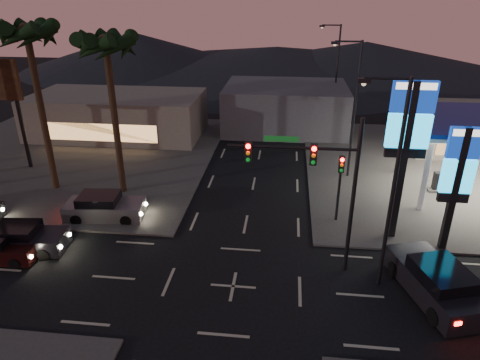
# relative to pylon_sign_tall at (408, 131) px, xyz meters

# --- Properties ---
(ground) EXTENTS (140.00, 140.00, 0.00)m
(ground) POSITION_rel_pylon_sign_tall_xyz_m (-8.50, -5.50, -6.39)
(ground) COLOR black
(ground) RESTS_ON ground
(corner_lot_ne) EXTENTS (24.00, 24.00, 0.12)m
(corner_lot_ne) POSITION_rel_pylon_sign_tall_xyz_m (7.50, 10.50, -6.33)
(corner_lot_ne) COLOR #47443F
(corner_lot_ne) RESTS_ON ground
(corner_lot_nw) EXTENTS (24.00, 24.00, 0.12)m
(corner_lot_nw) POSITION_rel_pylon_sign_tall_xyz_m (-24.50, 10.50, -6.33)
(corner_lot_nw) COLOR #47443F
(corner_lot_nw) RESTS_ON ground
(convenience_store) EXTENTS (10.00, 6.00, 4.00)m
(convenience_store) POSITION_rel_pylon_sign_tall_xyz_m (9.50, 15.50, -4.39)
(convenience_store) COLOR #726B5B
(convenience_store) RESTS_ON ground
(pylon_sign_tall) EXTENTS (2.20, 0.35, 9.00)m
(pylon_sign_tall) POSITION_rel_pylon_sign_tall_xyz_m (0.00, 0.00, 0.00)
(pylon_sign_tall) COLOR black
(pylon_sign_tall) RESTS_ON ground
(pylon_sign_short) EXTENTS (1.60, 0.35, 7.00)m
(pylon_sign_short) POSITION_rel_pylon_sign_tall_xyz_m (2.50, -1.00, -1.74)
(pylon_sign_short) COLOR black
(pylon_sign_short) RESTS_ON ground
(traffic_signal_mast) EXTENTS (6.10, 0.39, 8.00)m
(traffic_signal_mast) POSITION_rel_pylon_sign_tall_xyz_m (-4.74, -3.51, -1.17)
(traffic_signal_mast) COLOR black
(traffic_signal_mast) RESTS_ON ground
(pedestal_signal) EXTENTS (0.32, 0.39, 4.30)m
(pedestal_signal) POSITION_rel_pylon_sign_tall_xyz_m (-3.00, 1.48, -3.47)
(pedestal_signal) COLOR black
(pedestal_signal) RESTS_ON ground
(streetlight_near) EXTENTS (2.14, 0.25, 10.00)m
(streetlight_near) POSITION_rel_pylon_sign_tall_xyz_m (-1.71, -4.50, -0.68)
(streetlight_near) COLOR black
(streetlight_near) RESTS_ON ground
(streetlight_mid) EXTENTS (2.14, 0.25, 10.00)m
(streetlight_mid) POSITION_rel_pylon_sign_tall_xyz_m (-1.71, 8.50, -0.68)
(streetlight_mid) COLOR black
(streetlight_mid) RESTS_ON ground
(streetlight_far) EXTENTS (2.14, 0.25, 10.00)m
(streetlight_far) POSITION_rel_pylon_sign_tall_xyz_m (-1.71, 22.50, -0.68)
(streetlight_far) COLOR black
(streetlight_far) RESTS_ON ground
(palm_a) EXTENTS (4.41, 4.41, 10.86)m
(palm_a) POSITION_rel_pylon_sign_tall_xyz_m (-17.50, 4.00, 3.03)
(palm_a) COLOR black
(palm_a) RESTS_ON ground
(palm_b) EXTENTS (4.41, 4.41, 11.46)m
(palm_b) POSITION_rel_pylon_sign_tall_xyz_m (-22.50, 4.00, 3.58)
(palm_b) COLOR black
(palm_b) RESTS_ON ground
(building_far_west) EXTENTS (16.00, 8.00, 4.00)m
(building_far_west) POSITION_rel_pylon_sign_tall_xyz_m (-22.50, 16.50, -4.39)
(building_far_west) COLOR #726B5B
(building_far_west) RESTS_ON ground
(building_far_mid) EXTENTS (12.00, 9.00, 4.40)m
(building_far_mid) POSITION_rel_pylon_sign_tall_xyz_m (-6.50, 20.50, -4.19)
(building_far_mid) COLOR #4C4C51
(building_far_mid) RESTS_ON ground
(hill_left) EXTENTS (40.00, 40.00, 6.00)m
(hill_left) POSITION_rel_pylon_sign_tall_xyz_m (-33.50, 54.50, -3.39)
(hill_left) COLOR black
(hill_left) RESTS_ON ground
(hill_right) EXTENTS (50.00, 50.00, 5.00)m
(hill_right) POSITION_rel_pylon_sign_tall_xyz_m (6.50, 54.50, -3.89)
(hill_right) COLOR black
(hill_right) RESTS_ON ground
(hill_center) EXTENTS (60.00, 60.00, 4.00)m
(hill_center) POSITION_rel_pylon_sign_tall_xyz_m (-8.50, 54.50, -4.39)
(hill_center) COLOR black
(hill_center) RESTS_ON ground
(car_lane_a_front) EXTENTS (4.81, 2.32, 1.53)m
(car_lane_a_front) POSITION_rel_pylon_sign_tall_xyz_m (-20.32, -3.67, -5.69)
(car_lane_a_front) COLOR black
(car_lane_a_front) RESTS_ON ground
(car_lane_b_front) EXTENTS (5.02, 2.40, 1.59)m
(car_lane_b_front) POSITION_rel_pylon_sign_tall_xyz_m (-17.33, 0.32, -5.65)
(car_lane_b_front) COLOR #5D5C5F
(car_lane_b_front) RESTS_ON ground
(suv_station) EXTENTS (3.70, 5.78, 1.80)m
(suv_station) POSITION_rel_pylon_sign_tall_xyz_m (0.88, -5.20, -5.56)
(suv_station) COLOR black
(suv_station) RESTS_ON ground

